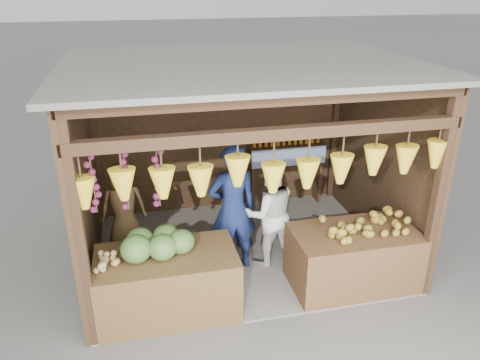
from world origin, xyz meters
name	(u,v)px	position (x,y,z in m)	size (l,w,h in m)	color
ground	(242,250)	(0.00, 0.00, 0.00)	(80.00, 80.00, 0.00)	#514F49
stall_structure	(240,141)	(-0.03, -0.04, 1.67)	(4.30, 3.30, 2.66)	slate
back_shelf	(286,157)	(1.05, 1.28, 0.87)	(1.25, 0.32, 1.32)	#382314
counter_left	(168,283)	(-1.12, -1.08, 0.38)	(1.58, 0.85, 0.76)	#492F18
counter_right	(352,258)	(1.16, -1.07, 0.38)	(1.52, 0.85, 0.76)	#4A2E18
stool	(129,256)	(-1.57, -0.03, 0.15)	(0.32, 0.32, 0.30)	black
man_standing	(233,209)	(-0.21, -0.37, 0.87)	(0.64, 0.42, 1.74)	#14214D
woman_standing	(269,213)	(0.29, -0.35, 0.74)	(0.72, 0.56, 1.49)	silver
vendor_seated	(123,207)	(-1.57, -0.03, 0.89)	(0.58, 0.38, 1.18)	#503B20
melon_pile	(160,241)	(-1.17, -1.04, 0.92)	(1.00, 0.50, 0.32)	#1E4A13
tanfruit_pile	(107,260)	(-1.74, -1.13, 0.82)	(0.34, 0.40, 0.13)	#A17D4A
mango_pile	(362,224)	(1.22, -1.10, 0.87)	(1.40, 0.64, 0.22)	#CA6B1B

